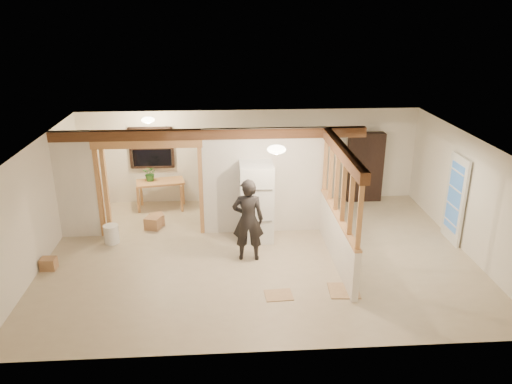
{
  "coord_description": "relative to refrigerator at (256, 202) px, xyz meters",
  "views": [
    {
      "loc": [
        -0.7,
        -9.62,
        5.06
      ],
      "look_at": [
        -0.03,
        0.4,
        1.29
      ],
      "focal_mm": 35.0,
      "sensor_mm": 36.0,
      "label": 1
    }
  ],
  "objects": [
    {
      "name": "bookshelf",
      "position": [
        3.09,
        2.24,
        0.05
      ],
      "size": [
        0.94,
        0.31,
        1.89
      ],
      "primitive_type": "cube",
      "color": "black",
      "rests_on": "floor"
    },
    {
      "name": "hanging_bulb",
      "position": [
        -2.0,
        0.82,
        1.28
      ],
      "size": [
        0.07,
        0.07,
        0.07
      ],
      "primitive_type": "ellipsoid",
      "color": "#FFD88C",
      "rests_on": "ceiling"
    },
    {
      "name": "stud_partition",
      "position": [
        1.6,
        -1.18,
        0.76
      ],
      "size": [
        0.14,
        3.2,
        1.32
      ],
      "primitive_type": "cube",
      "color": "tan",
      "rests_on": "pony_wall"
    },
    {
      "name": "work_table",
      "position": [
        -2.38,
        1.98,
        -0.52
      ],
      "size": [
        1.3,
        0.82,
        0.76
      ],
      "primitive_type": "cube",
      "rotation": [
        0.0,
        0.0,
        0.18
      ],
      "color": "tan",
      "rests_on": "floor"
    },
    {
      "name": "wall_back",
      "position": [
        -0.0,
        2.47,
        0.35
      ],
      "size": [
        9.0,
        0.01,
        2.5
      ],
      "primitive_type": "cube",
      "color": "white",
      "rests_on": "floor"
    },
    {
      "name": "floor_panel_near",
      "position": [
        1.49,
        -2.39,
        -0.89
      ],
      "size": [
        0.59,
        0.59,
        0.02
      ],
      "primitive_type": "cube",
      "rotation": [
        0.0,
        0.0,
        -0.06
      ],
      "color": "tan",
      "rests_on": "floor"
    },
    {
      "name": "ceiling_dome_util",
      "position": [
        -2.5,
        1.52,
        1.58
      ],
      "size": [
        0.32,
        0.32,
        0.14
      ],
      "primitive_type": "ellipsoid",
      "color": "#FFEABF",
      "rests_on": "ceiling"
    },
    {
      "name": "wall_front",
      "position": [
        -0.0,
        -4.03,
        0.35
      ],
      "size": [
        9.0,
        0.01,
        2.5
      ],
      "primitive_type": "cube",
      "color": "white",
      "rests_on": "floor"
    },
    {
      "name": "french_door",
      "position": [
        4.42,
        -0.38,
        0.1
      ],
      "size": [
        0.12,
        0.86,
        2.0
      ],
      "primitive_type": "cube",
      "color": "white",
      "rests_on": "floor"
    },
    {
      "name": "header_beam_back",
      "position": [
        -1.0,
        0.42,
        1.48
      ],
      "size": [
        7.0,
        0.18,
        0.22
      ],
      "primitive_type": "cube",
      "color": "brown",
      "rests_on": "ceiling"
    },
    {
      "name": "box_util_a",
      "position": [
        -2.45,
        0.68,
        -0.75
      ],
      "size": [
        0.42,
        0.39,
        0.29
      ],
      "primitive_type": "cube",
      "rotation": [
        0.0,
        0.0,
        -0.31
      ],
      "color": "#A2744E",
      "rests_on": "floor"
    },
    {
      "name": "refrigerator",
      "position": [
        0.0,
        0.0,
        0.0
      ],
      "size": [
        0.74,
        0.72,
        1.8
      ],
      "primitive_type": "cube",
      "color": "white",
      "rests_on": "floor"
    },
    {
      "name": "ceiling_dome_main",
      "position": [
        0.3,
        -1.28,
        1.58
      ],
      "size": [
        0.36,
        0.36,
        0.16
      ],
      "primitive_type": "ellipsoid",
      "color": "#FFEABF",
      "rests_on": "ceiling"
    },
    {
      "name": "partition_left_stub",
      "position": [
        -4.05,
        0.42,
        0.35
      ],
      "size": [
        0.9,
        0.12,
        2.5
      ],
      "primitive_type": "cube",
      "color": "silver",
      "rests_on": "floor"
    },
    {
      "name": "bucket",
      "position": [
        -3.29,
        -0.01,
        -0.69
      ],
      "size": [
        0.44,
        0.44,
        0.43
      ],
      "primitive_type": "cylinder",
      "rotation": [
        0.0,
        0.0,
        0.41
      ],
      "color": "white",
      "rests_on": "floor"
    },
    {
      "name": "floor_panel_far",
      "position": [
        0.25,
        -2.45,
        -0.89
      ],
      "size": [
        0.53,
        0.44,
        0.02
      ],
      "primitive_type": "cube",
      "rotation": [
        0.0,
        0.0,
        0.06
      ],
      "color": "tan",
      "rests_on": "floor"
    },
    {
      "name": "wall_right",
      "position": [
        4.5,
        -0.78,
        0.35
      ],
      "size": [
        0.01,
        6.5,
        2.5
      ],
      "primitive_type": "cube",
      "color": "white",
      "rests_on": "floor"
    },
    {
      "name": "ceiling",
      "position": [
        -0.0,
        -0.78,
        1.6
      ],
      "size": [
        9.0,
        6.5,
        0.01
      ],
      "primitive_type": "cube",
      "color": "white"
    },
    {
      "name": "pony_wall",
      "position": [
        1.6,
        -1.18,
        -0.4
      ],
      "size": [
        0.12,
        3.2,
        1.0
      ],
      "primitive_type": "cube",
      "color": "silver",
      "rests_on": "floor"
    },
    {
      "name": "header_beam_right",
      "position": [
        1.6,
        -1.18,
        1.48
      ],
      "size": [
        0.18,
        3.3,
        0.22
      ],
      "primitive_type": "cube",
      "color": "brown",
      "rests_on": "ceiling"
    },
    {
      "name": "box_util_b",
      "position": [
        -2.37,
        0.92,
        -0.76
      ],
      "size": [
        0.39,
        0.39,
        0.28
      ],
      "primitive_type": "cube",
      "rotation": [
        0.0,
        0.0,
        0.38
      ],
      "color": "#A2744E",
      "rests_on": "floor"
    },
    {
      "name": "potted_plant",
      "position": [
        -2.62,
        2.02,
        0.07
      ],
      "size": [
        0.44,
        0.41,
        0.41
      ],
      "primitive_type": "imported",
      "rotation": [
        0.0,
        0.0,
        -0.31
      ],
      "color": "#2A591F",
      "rests_on": "work_table"
    },
    {
      "name": "woman",
      "position": [
        -0.24,
        -0.96,
        -0.01
      ],
      "size": [
        0.67,
        0.46,
        1.79
      ],
      "primitive_type": "imported",
      "rotation": [
        0.0,
        0.0,
        3.09
      ],
      "color": "#282424",
      "rests_on": "floor"
    },
    {
      "name": "partition_center",
      "position": [
        0.2,
        0.42,
        0.35
      ],
      "size": [
        2.8,
        0.12,
        2.5
      ],
      "primitive_type": "cube",
      "color": "silver",
      "rests_on": "floor"
    },
    {
      "name": "doorway_frame",
      "position": [
        -2.4,
        0.42,
        0.2
      ],
      "size": [
        2.46,
        0.14,
        2.2
      ],
      "primitive_type": "cube",
      "color": "tan",
      "rests_on": "floor"
    },
    {
      "name": "window_back",
      "position": [
        -2.6,
        2.39,
        0.65
      ],
      "size": [
        1.12,
        0.1,
        1.1
      ],
      "primitive_type": "cube",
      "color": "black",
      "rests_on": "wall_back"
    },
    {
      "name": "shop_vac",
      "position": [
        -4.2,
        1.96,
        -0.64
      ],
      "size": [
        0.52,
        0.52,
        0.51
      ],
      "primitive_type": "cylinder",
      "rotation": [
        0.0,
        0.0,
        -0.42
      ],
      "color": "maroon",
      "rests_on": "floor"
    },
    {
      "name": "box_front",
      "position": [
        -4.32,
        -1.16,
        -0.78
      ],
      "size": [
        0.31,
        0.26,
        0.25
      ],
      "primitive_type": "cube",
      "rotation": [
        0.0,
        0.0,
        -0.04
      ],
      "color": "#A2744E",
      "rests_on": "floor"
    },
    {
      "name": "floor",
      "position": [
        -0.0,
        -0.78,
        -0.9
      ],
      "size": [
        9.0,
        6.5,
        0.01
      ],
      "primitive_type": "cube",
      "color": "#BDAB8D",
      "rests_on": "ground"
    },
    {
      "name": "wall_left",
      "position": [
        -4.5,
        -0.78,
        0.35
      ],
      "size": [
        0.01,
        6.5,
        2.5
      ],
      "primitive_type": "cube",
      "color": "white",
      "rests_on": "floor"
    }
  ]
}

